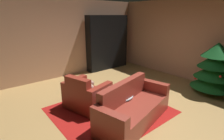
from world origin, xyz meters
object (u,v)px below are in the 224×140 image
Objects in this scene: coffee_table at (118,96)px; bottle_on_table at (122,88)px; couch_red at (133,109)px; decorated_tree at (215,68)px; book_stack_on_table at (119,92)px; armchair_red at (86,96)px; bookshelf_unit at (110,43)px.

bottle_on_table is at bearing 110.35° from coffee_table.
couch_red reaches higher than coffee_table.
decorated_tree is (0.93, 2.81, 0.34)m from coffee_table.
decorated_tree reaches higher than book_stack_on_table.
bottle_on_table reaches higher than book_stack_on_table.
couch_red is 0.51m from book_stack_on_table.
coffee_table is at bearing 37.41° from armchair_red.
decorated_tree is at bearing 81.17° from couch_red.
book_stack_on_table is (0.64, 0.47, 0.19)m from armchair_red.
armchair_red reaches higher than bottle_on_table.
armchair_red reaches higher than couch_red.
armchair_red is at bearing -129.99° from bottle_on_table.
decorated_tree is (3.87, 0.69, -0.34)m from bookshelf_unit.
decorated_tree reaches higher than armchair_red.
bookshelf_unit is 8.87× the size of bottle_on_table.
couch_red reaches higher than bottle_on_table.
book_stack_on_table is 2.96m from decorated_tree.
coffee_table is 0.48× the size of decorated_tree.
bookshelf_unit is 3.70m from book_stack_on_table.
armchair_red is 1.63× the size of coffee_table.
bottle_on_table is at bearing 162.13° from couch_red.
couch_red is at bearing 0.15° from book_stack_on_table.
coffee_table is 0.11m from book_stack_on_table.
decorated_tree is at bearing 72.23° from book_stack_on_table.
bottle_on_table is 2.82m from decorated_tree.
bookshelf_unit reaches higher than armchair_red.
coffee_table is 3.10× the size of book_stack_on_table.
book_stack_on_table is at bearing 36.31° from armchair_red.
coffee_table is at bearing -108.25° from decorated_tree.
couch_red reaches higher than book_stack_on_table.
bookshelf_unit is at bearing 146.08° from bottle_on_table.
decorated_tree is (0.44, 2.81, 0.45)m from couch_red.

